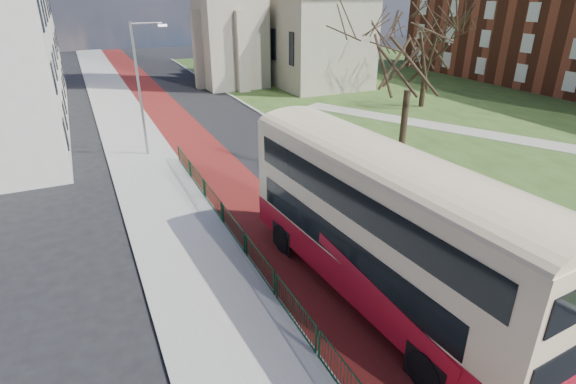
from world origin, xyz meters
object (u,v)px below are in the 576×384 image
winter_tree_near (413,36)px  litter_bin (478,193)px  winter_tree_far (430,33)px  bus (381,221)px  streetlamp (141,84)px

winter_tree_near → litter_bin: winter_tree_near is taller
litter_bin → winter_tree_far: bearing=57.3°
bus → winter_tree_near: bearing=45.0°
streetlamp → litter_bin: (13.57, -14.35, -4.00)m
winter_tree_near → streetlamp: bearing=156.5°
bus → winter_tree_far: size_ratio=1.36×
streetlamp → bus: (4.57, -18.41, -1.63)m
streetlamp → winter_tree_far: 25.07m
winter_tree_far → winter_tree_near: bearing=-135.5°
bus → litter_bin: 10.16m
winter_tree_near → litter_bin: size_ratio=9.54×
bus → litter_bin: bearing=20.5°
bus → litter_bin: bus is taller
streetlamp → winter_tree_far: winter_tree_far is taller
winter_tree_near → litter_bin: 10.42m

